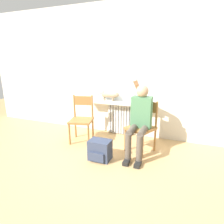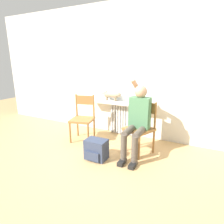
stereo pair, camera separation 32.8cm
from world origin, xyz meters
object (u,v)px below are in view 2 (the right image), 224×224
(chair_left, at_px, (83,117))
(cat, at_px, (113,95))
(person, at_px, (138,117))
(backpack, at_px, (96,150))
(chair_right, at_px, (141,127))

(chair_left, relative_size, cat, 1.77)
(person, xyz_separation_m, cat, (-0.80, 0.69, 0.20))
(cat, bearing_deg, chair_left, -124.89)
(cat, relative_size, backpack, 1.47)
(chair_right, distance_m, person, 0.23)
(cat, bearing_deg, chair_right, -34.56)
(chair_left, relative_size, chair_right, 1.00)
(chair_right, relative_size, backpack, 2.60)
(chair_right, height_order, cat, cat)
(chair_right, bearing_deg, chair_left, -156.26)
(person, relative_size, cat, 2.56)
(backpack, bearing_deg, cat, 103.18)
(chair_left, height_order, cat, cat)
(chair_right, height_order, backpack, chair_right)
(backpack, bearing_deg, chair_left, 138.75)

